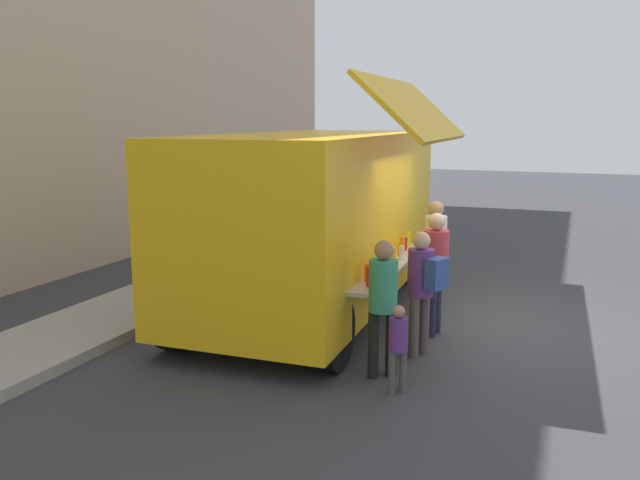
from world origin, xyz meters
The scene contains 8 objects.
ground_plane centered at (0.00, 0.00, 0.00)m, with size 60.00×60.00×0.00m, color #38383D.
food_truck_main centered at (-0.16, 2.58, 1.54)m, with size 6.17×3.55×3.58m.
trash_bin centered at (3.85, 4.90, 0.45)m, with size 0.60×0.60×0.90m, color #2B6637.
customer_front_ordering centered at (-0.72, 0.57, 1.03)m, with size 0.57×0.36×1.74m.
customer_mid_with_backpack centered at (-1.61, 0.54, 1.00)m, with size 0.44×0.53×1.63m.
customer_rear_waiting centered at (-2.46, 0.82, 0.99)m, with size 0.34×0.34×1.65m.
customer_extra_browsing centered at (0.64, 0.85, 1.04)m, with size 0.36×0.35×1.74m.
child_near_queue centered at (-2.84, 0.53, 0.60)m, with size 0.21×0.21×1.01m.
Camera 1 is at (-9.49, -1.20, 3.02)m, focal length 36.36 mm.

